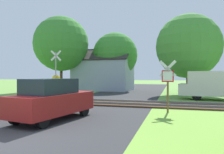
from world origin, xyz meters
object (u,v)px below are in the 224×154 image
(mail_truck, at_px, (215,84))
(stop_sign_near, at_px, (168,81))
(crossing_sign_far, at_px, (56,73))
(tree_center, at_px, (115,55))
(tree_left, at_px, (61,44))
(tree_right, at_px, (188,46))
(parked_car, at_px, (52,99))
(house, at_px, (104,74))

(mail_truck, bearing_deg, stop_sign_near, 162.07)
(stop_sign_near, xyz_separation_m, crossing_sign_far, (-8.97, 4.33, 0.51))
(stop_sign_near, distance_m, tree_center, 17.35)
(crossing_sign_far, xyz_separation_m, tree_left, (-3.93, 8.03, 3.63))
(tree_right, relative_size, parked_car, 1.87)
(crossing_sign_far, bearing_deg, stop_sign_near, -40.16)
(crossing_sign_far, bearing_deg, tree_left, 101.70)
(stop_sign_near, xyz_separation_m, parked_car, (-4.72, -3.28, -0.72))
(crossing_sign_far, relative_size, parked_car, 0.94)
(stop_sign_near, xyz_separation_m, house, (-8.41, 15.31, 0.45))
(crossing_sign_far, relative_size, tree_right, 0.50)
(crossing_sign_far, distance_m, tree_right, 12.88)
(mail_truck, distance_m, parked_car, 12.89)
(tree_center, xyz_separation_m, parked_car, (2.25, -18.90, -3.63))
(stop_sign_near, bearing_deg, tree_left, -37.57)
(tree_center, bearing_deg, house, -167.67)
(tree_center, xyz_separation_m, tree_right, (8.66, -4.56, 0.24))
(crossing_sign_far, relative_size, tree_left, 0.44)
(tree_center, bearing_deg, stop_sign_near, -65.95)
(house, bearing_deg, tree_right, -20.92)
(tree_right, bearing_deg, house, 157.18)
(mail_truck, bearing_deg, tree_right, 29.92)
(house, relative_size, mail_truck, 1.47)
(house, relative_size, parked_car, 1.78)
(tree_center, xyz_separation_m, mail_truck, (10.34, -8.87, -3.28))
(stop_sign_near, relative_size, parked_car, 0.64)
(crossing_sign_far, height_order, house, house)
(parked_car, bearing_deg, crossing_sign_far, 129.17)
(stop_sign_near, distance_m, parked_car, 5.79)
(tree_left, relative_size, mail_truck, 1.77)
(crossing_sign_far, distance_m, tree_left, 9.65)
(crossing_sign_far, bearing_deg, tree_right, 17.87)
(tree_center, relative_size, tree_left, 0.82)
(mail_truck, relative_size, parked_car, 1.21)
(crossing_sign_far, bearing_deg, mail_truck, -3.30)
(mail_truck, xyz_separation_m, parked_car, (-8.09, -10.03, -0.34))
(tree_right, distance_m, parked_car, 16.17)
(tree_left, bearing_deg, stop_sign_near, -43.77)
(crossing_sign_far, xyz_separation_m, mail_truck, (12.34, 2.42, -0.88))
(tree_left, bearing_deg, tree_center, 28.82)
(stop_sign_near, bearing_deg, mail_truck, -110.32)
(tree_center, bearing_deg, mail_truck, -40.63)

